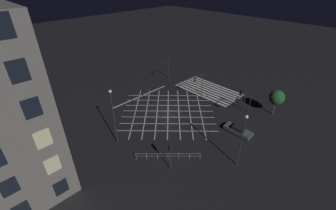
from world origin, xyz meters
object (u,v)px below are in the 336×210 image
object	(u,v)px
traffic_light_se_cross	(165,66)
traffic_light_sw_main	(245,96)
traffic_light_median_south	(198,81)
street_lamp_east	(243,134)
traffic_light_sw_cross	(240,100)
street_tree_near	(277,97)
street_lamp_west	(113,111)
traffic_light_nw_main	(170,152)
waiting_car	(238,130)

from	to	relation	value
traffic_light_se_cross	traffic_light_sw_main	size ratio (longest dim) A/B	1.19
traffic_light_median_south	street_lamp_east	bearing A→B (deg)	54.91
traffic_light_sw_cross	street_tree_near	size ratio (longest dim) A/B	0.86
street_lamp_west	traffic_light_sw_cross	bearing A→B (deg)	-113.25
street_lamp_east	street_tree_near	distance (m)	15.39
traffic_light_nw_main	traffic_light_sw_main	bearing A→B (deg)	-87.85
street_tree_near	street_lamp_west	bearing A→B (deg)	62.28
traffic_light_sw_main	traffic_light_median_south	distance (m)	9.26
traffic_light_sw_cross	traffic_light_sw_main	bearing A→B (deg)	-173.68
street_lamp_west	waiting_car	world-z (taller)	street_lamp_west
traffic_light_se_cross	street_tree_near	distance (m)	23.90
waiting_car	traffic_light_median_south	bearing A→B (deg)	-21.96
traffic_light_se_cross	traffic_light_median_south	xyz separation A→B (m)	(-10.16, 0.91, 0.06)
traffic_light_nw_main	traffic_light_median_south	distance (m)	20.05
traffic_light_sw_cross	waiting_car	world-z (taller)	traffic_light_sw_cross
traffic_light_sw_main	street_lamp_west	distance (m)	22.86
traffic_light_sw_main	street_lamp_west	size ratio (longest dim) A/B	0.44
traffic_light_nw_main	street_lamp_west	bearing A→B (deg)	13.02
traffic_light_nw_main	traffic_light_median_south	world-z (taller)	traffic_light_median_south
traffic_light_sw_main	street_lamp_west	world-z (taller)	street_lamp_west
traffic_light_nw_main	traffic_light_sw_cross	bearing A→B (deg)	-88.29
traffic_light_nw_main	waiting_car	world-z (taller)	traffic_light_nw_main
traffic_light_sw_main	waiting_car	world-z (taller)	traffic_light_sw_main
traffic_light_sw_cross	street_lamp_east	bearing A→B (deg)	29.90
traffic_light_se_cross	traffic_light_median_south	world-z (taller)	traffic_light_median_south
waiting_car	traffic_light_nw_main	bearing A→B (deg)	79.62
traffic_light_median_south	waiting_car	world-z (taller)	traffic_light_median_south
street_lamp_east	traffic_light_se_cross	bearing A→B (deg)	-24.66
traffic_light_se_cross	street_tree_near	bearing A→B (deg)	98.22
street_lamp_east	street_lamp_west	xyz separation A→B (m)	(14.47, 8.67, 0.57)
traffic_light_se_cross	waiting_car	distance (m)	23.18
street_lamp_east	waiting_car	distance (m)	8.15
traffic_light_nw_main	street_tree_near	xyz separation A→B (m)	(-3.69, -21.80, 0.56)
traffic_light_se_cross	street_lamp_east	size ratio (longest dim) A/B	0.59
traffic_light_sw_cross	street_lamp_west	world-z (taller)	street_lamp_west
traffic_light_nw_main	street_lamp_west	size ratio (longest dim) A/B	0.44
traffic_light_nw_main	street_lamp_west	distance (m)	9.50
traffic_light_median_south	traffic_light_sw_cross	bearing A→B (deg)	89.06
traffic_light_nw_main	traffic_light_sw_main	world-z (taller)	traffic_light_nw_main
traffic_light_median_south	traffic_light_sw_cross	world-z (taller)	traffic_light_median_south
street_lamp_east	street_tree_near	world-z (taller)	street_lamp_east
traffic_light_nw_main	street_lamp_east	xyz separation A→B (m)	(-5.63, -6.63, 2.27)
traffic_light_nw_main	traffic_light_se_cross	size ratio (longest dim) A/B	0.85
traffic_light_sw_main	street_lamp_east	world-z (taller)	street_lamp_east
street_tree_near	waiting_car	distance (m)	9.70
traffic_light_sw_cross	waiting_car	bearing A→B (deg)	30.83
street_tree_near	street_lamp_east	bearing A→B (deg)	97.30
traffic_light_nw_main	traffic_light_sw_main	size ratio (longest dim) A/B	1.01
traffic_light_se_cross	street_tree_near	size ratio (longest dim) A/B	0.98
traffic_light_nw_main	waiting_car	xyz separation A→B (m)	(-2.31, -12.59, -2.17)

